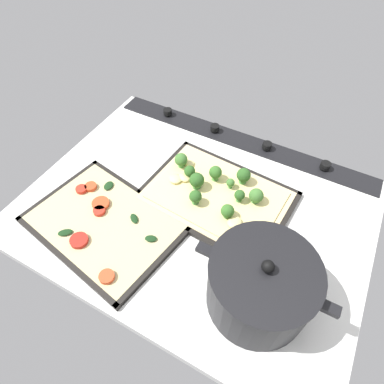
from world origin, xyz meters
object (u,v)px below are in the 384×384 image
at_px(veggie_pizza_back, 103,222).
at_px(broccoli_pizza, 216,193).
at_px(cooking_pot, 261,285).
at_px(baking_tray_back, 105,224).
at_px(baking_tray_front, 216,198).

bearing_deg(veggie_pizza_back, broccoli_pizza, -134.67).
relative_size(broccoli_pizza, cooking_pot, 1.31).
bearing_deg(baking_tray_back, broccoli_pizza, -134.38).
bearing_deg(broccoli_pizza, baking_tray_front, 135.23).
distance_m(baking_tray_front, baking_tray_back, 0.29).
distance_m(broccoli_pizza, cooking_pot, 0.29).
height_order(baking_tray_front, baking_tray_back, same).
height_order(baking_tray_back, veggie_pizza_back, veggie_pizza_back).
distance_m(baking_tray_front, broccoli_pizza, 0.02).
bearing_deg(baking_tray_back, baking_tray_front, -135.16).
bearing_deg(broccoli_pizza, baking_tray_back, 45.62).
relative_size(baking_tray_back, veggie_pizza_back, 1.07).
relative_size(broccoli_pizza, veggie_pizza_back, 0.98).
bearing_deg(broccoli_pizza, cooking_pot, 132.83).
xyz_separation_m(baking_tray_back, cooking_pot, (-0.40, -0.00, 0.07)).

